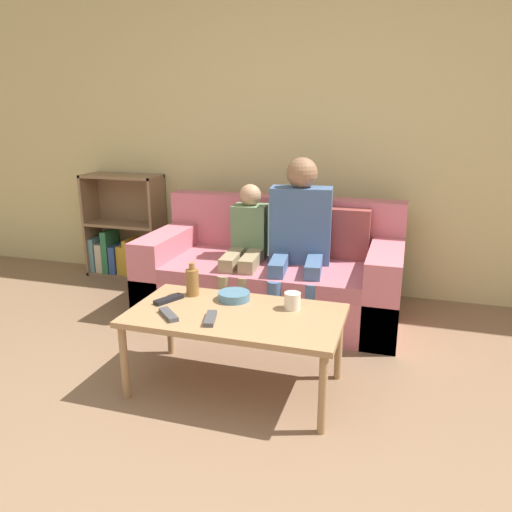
% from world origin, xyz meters
% --- Properties ---
extents(wall_back, '(12.00, 0.06, 2.60)m').
position_xyz_m(wall_back, '(0.00, 2.69, 1.30)').
color(wall_back, beige).
rests_on(wall_back, ground_plane).
extents(couch, '(1.80, 0.89, 0.80)m').
position_xyz_m(couch, '(-0.09, 2.08, 0.27)').
color(couch, '#D1707F').
rests_on(couch, ground_plane).
extents(bookshelf, '(0.69, 0.28, 0.90)m').
position_xyz_m(bookshelf, '(-1.61, 2.54, 0.36)').
color(bookshelf, '#8E7051').
rests_on(bookshelf, ground_plane).
extents(coffee_table, '(1.09, 0.59, 0.43)m').
position_xyz_m(coffee_table, '(-0.00, 0.98, 0.39)').
color(coffee_table, '#A87F56').
rests_on(coffee_table, ground_plane).
extents(person_adult, '(0.44, 0.65, 1.12)m').
position_xyz_m(person_adult, '(0.11, 2.00, 0.64)').
color(person_adult, '#476693').
rests_on(person_adult, ground_plane).
extents(person_child, '(0.28, 0.63, 0.93)m').
position_xyz_m(person_child, '(-0.26, 1.95, 0.52)').
color(person_child, '#9E8966').
rests_on(person_child, ground_plane).
extents(cup_near, '(0.09, 0.09, 0.09)m').
position_xyz_m(cup_near, '(0.27, 1.12, 0.47)').
color(cup_near, silver).
rests_on(cup_near, coffee_table).
extents(tv_remote_0, '(0.09, 0.18, 0.02)m').
position_xyz_m(tv_remote_0, '(-0.08, 0.85, 0.44)').
color(tv_remote_0, '#47474C').
rests_on(tv_remote_0, coffee_table).
extents(tv_remote_1, '(0.16, 0.15, 0.02)m').
position_xyz_m(tv_remote_1, '(-0.30, 0.83, 0.44)').
color(tv_remote_1, '#47474C').
rests_on(tv_remote_1, coffee_table).
extents(tv_remote_2, '(0.12, 0.17, 0.02)m').
position_xyz_m(tv_remote_2, '(-0.40, 1.02, 0.44)').
color(tv_remote_2, black).
rests_on(tv_remote_2, coffee_table).
extents(snack_bowl, '(0.17, 0.17, 0.05)m').
position_xyz_m(snack_bowl, '(-0.07, 1.15, 0.45)').
color(snack_bowl, teal).
rests_on(snack_bowl, coffee_table).
extents(bottle, '(0.07, 0.07, 0.19)m').
position_xyz_m(bottle, '(-0.31, 1.15, 0.51)').
color(bottle, olive).
rests_on(bottle, coffee_table).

